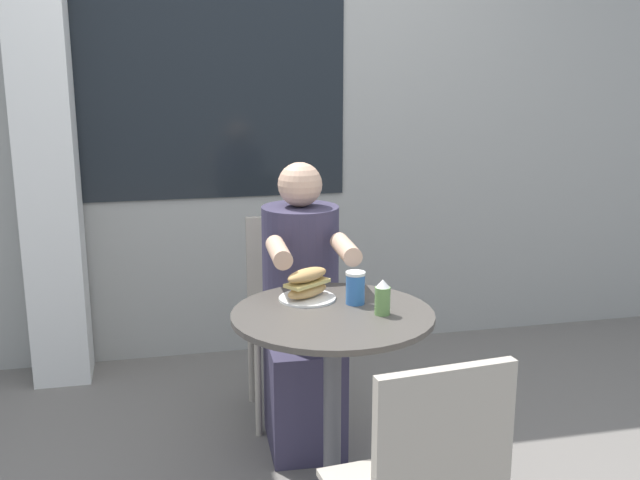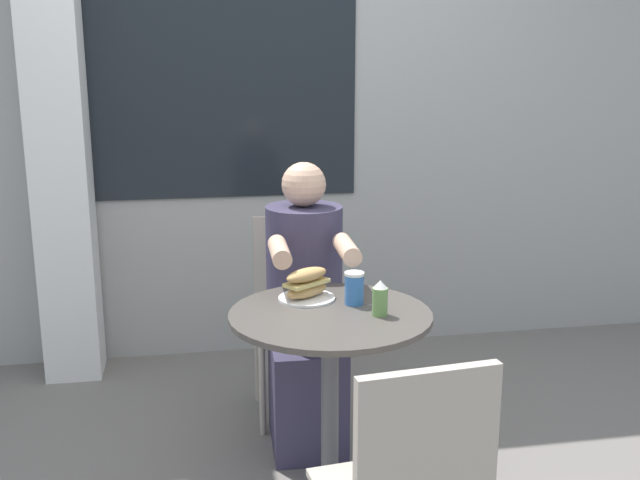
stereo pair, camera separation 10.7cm
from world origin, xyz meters
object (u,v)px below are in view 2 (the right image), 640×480
Objects in this scene: drink_cup at (354,288)px; diner_chair at (295,296)px; sandwich_on_plate at (307,286)px; cafe_table at (330,369)px; seated_diner at (306,325)px; condiment_bottle at (380,298)px.

diner_chair is at bearing 96.60° from drink_cup.
diner_chair is 0.75m from sandwich_on_plate.
seated_diner reaches higher than cafe_table.
cafe_table is 0.30m from condiment_bottle.
condiment_bottle is (0.06, -0.13, 0.00)m from drink_cup.
seated_diner reaches higher than drink_cup.
condiment_bottle reaches higher than drink_cup.
condiment_bottle is (0.15, -0.90, 0.27)m from diner_chair.
sandwich_on_plate reaches higher than cafe_table.
drink_cup is (0.09, -0.78, 0.27)m from diner_chair.
cafe_table is 6.24× the size of condiment_bottle.
cafe_table is 6.57× the size of drink_cup.
condiment_bottle is (0.21, -0.21, 0.01)m from sandwich_on_plate.
seated_diner is at bearing 89.95° from cafe_table.
sandwich_on_plate is at bearing 151.32° from drink_cup.
condiment_bottle is (0.15, -0.06, 0.26)m from cafe_table.
sandwich_on_plate is 1.67× the size of condiment_bottle.
seated_diner is 10.36× the size of drink_cup.
sandwich_on_plate is (-0.05, 0.15, 0.25)m from cafe_table.
sandwich_on_plate is 1.76× the size of drink_cup.
drink_cup is 0.95× the size of condiment_bottle.
seated_diner is 5.88× the size of sandwich_on_plate.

